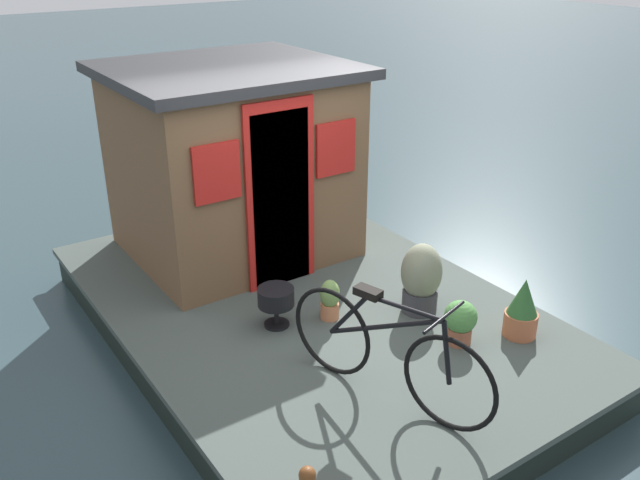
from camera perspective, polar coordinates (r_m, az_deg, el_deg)
name	(u,v)px	position (r m, az deg, el deg)	size (l,w,h in m)	color
ground_plane	(308,335)	(6.48, -1.01, -8.04)	(60.00, 60.00, 0.00)	#2D4247
houseboat_deck	(308,318)	(6.38, -1.02, -6.62)	(5.01, 3.34, 0.38)	#424C47
houseboat_cabin	(232,161)	(6.99, -7.44, 6.68)	(2.07, 2.29, 1.96)	brown
bicycle	(387,352)	(4.90, 5.70, -9.39)	(1.68, 0.62, 0.86)	black
potted_plant_basil	(460,321)	(5.70, 11.80, -6.74)	(0.28, 0.28, 0.39)	#935138
potted_plant_mint	(421,278)	(6.04, 8.56, -3.23)	(0.37, 0.37, 0.66)	#38383D
potted_plant_sage	(522,309)	(5.91, 16.77, -5.62)	(0.28, 0.28, 0.53)	#B2603D
potted_plant_ivy	(330,299)	(5.93, 0.84, -5.07)	(0.18, 0.18, 0.38)	#C6754C
charcoal_grill	(276,299)	(5.80, -3.76, -4.99)	(0.32, 0.32, 0.36)	black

